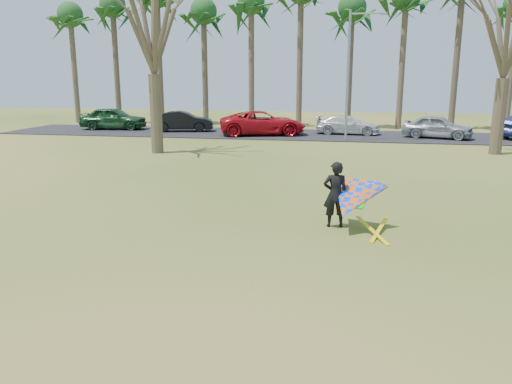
% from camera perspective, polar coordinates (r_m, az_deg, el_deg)
% --- Properties ---
extents(ground, '(100.00, 100.00, 0.00)m').
position_cam_1_polar(ground, '(11.56, -1.90, -7.53)').
color(ground, '#2C5512').
rests_on(ground, ground).
extents(parking_strip, '(46.00, 7.00, 0.06)m').
position_cam_1_polar(parking_strip, '(35.86, 7.04, 6.49)').
color(parking_strip, black).
rests_on(parking_strip, ground).
extents(palm_0, '(4.84, 4.84, 10.84)m').
position_cam_1_polar(palm_0, '(48.47, -20.47, 18.31)').
color(palm_0, brown).
rests_on(palm_0, ground).
extents(palm_1, '(4.84, 4.84, 11.54)m').
position_cam_1_polar(palm_1, '(46.66, -16.07, 19.68)').
color(palm_1, '#49392B').
rests_on(palm_1, ground).
extents(palm_3, '(4.84, 4.84, 10.84)m').
position_cam_1_polar(palm_3, '(43.67, -6.01, 19.69)').
color(palm_3, '#4E3C2E').
rests_on(palm_3, ground).
extents(palm_4, '(4.84, 4.84, 11.54)m').
position_cam_1_polar(palm_4, '(42.79, -0.55, 20.81)').
color(palm_4, '#503D30').
rests_on(palm_4, ground).
extents(palm_6, '(4.84, 4.84, 10.84)m').
position_cam_1_polar(palm_6, '(41.87, 10.94, 19.82)').
color(palm_6, '#49392B').
rests_on(palm_6, ground).
extents(bare_tree_left, '(6.60, 6.60, 9.70)m').
position_cam_1_polar(bare_tree_left, '(27.75, -11.82, 18.69)').
color(bare_tree_left, '#4A3C2C').
rests_on(bare_tree_left, ground).
extents(bare_tree_right, '(6.27, 6.27, 9.21)m').
position_cam_1_polar(bare_tree_right, '(29.64, 26.90, 16.54)').
color(bare_tree_right, '#443629').
rests_on(bare_tree_right, ground).
extents(streetlight, '(2.28, 0.18, 8.00)m').
position_cam_1_polar(streetlight, '(32.56, 10.78, 13.53)').
color(streetlight, gray).
rests_on(streetlight, ground).
extents(car_0, '(5.24, 2.63, 1.71)m').
position_cam_1_polar(car_0, '(40.67, -15.96, 8.11)').
color(car_0, '#1A4221').
rests_on(car_0, parking_strip).
extents(car_1, '(4.78, 2.58, 1.50)m').
position_cam_1_polar(car_1, '(38.04, -8.38, 8.00)').
color(car_1, black).
rests_on(car_1, parking_strip).
extents(car_2, '(6.55, 4.38, 1.67)m').
position_cam_1_polar(car_2, '(35.31, 0.76, 7.90)').
color(car_2, '#B00E17').
rests_on(car_2, parking_strip).
extents(car_3, '(4.65, 2.14, 1.32)m').
position_cam_1_polar(car_3, '(36.40, 10.43, 7.56)').
color(car_3, silver).
rests_on(car_3, parking_strip).
extents(car_4, '(4.80, 3.12, 1.52)m').
position_cam_1_polar(car_4, '(35.49, 20.06, 7.02)').
color(car_4, gray).
rests_on(car_4, parking_strip).
extents(kite_flyer, '(2.13, 2.39, 2.02)m').
position_cam_1_polar(kite_flyer, '(13.62, 10.66, -0.80)').
color(kite_flyer, black).
rests_on(kite_flyer, ground).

